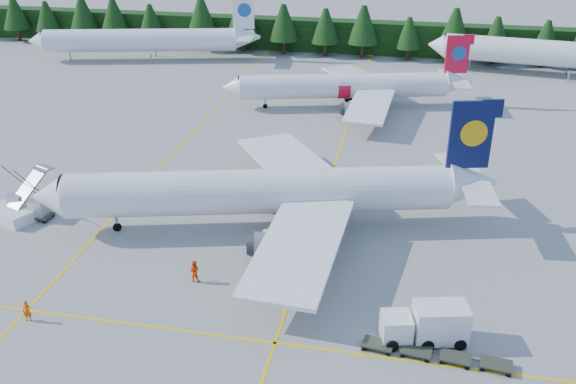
% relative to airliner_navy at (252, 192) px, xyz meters
% --- Properties ---
extents(ground, '(320.00, 320.00, 0.00)m').
position_rel_airliner_navy_xyz_m(ground, '(-0.19, -10.53, -3.74)').
color(ground, gray).
rests_on(ground, ground).
extents(taxi_stripe_a, '(0.25, 120.00, 0.01)m').
position_rel_airliner_navy_xyz_m(taxi_stripe_a, '(-14.19, 9.47, -3.74)').
color(taxi_stripe_a, yellow).
rests_on(taxi_stripe_a, ground).
extents(taxi_stripe_b, '(0.25, 120.00, 0.01)m').
position_rel_airliner_navy_xyz_m(taxi_stripe_b, '(5.81, 9.47, -3.74)').
color(taxi_stripe_b, yellow).
rests_on(taxi_stripe_b, ground).
extents(taxi_stripe_cross, '(80.00, 0.25, 0.01)m').
position_rel_airliner_navy_xyz_m(taxi_stripe_cross, '(-0.19, -16.53, -3.74)').
color(taxi_stripe_cross, yellow).
rests_on(taxi_stripe_cross, ground).
extents(treeline_hedge, '(220.00, 4.00, 6.00)m').
position_rel_airliner_navy_xyz_m(treeline_hedge, '(-0.19, 71.47, -0.74)').
color(treeline_hedge, black).
rests_on(treeline_hedge, ground).
extents(airliner_navy, '(42.02, 34.14, 12.45)m').
position_rel_airliner_navy_xyz_m(airliner_navy, '(0.00, 0.00, 0.00)').
color(airliner_navy, silver).
rests_on(airliner_navy, ground).
extents(airliner_red, '(35.05, 28.48, 10.39)m').
position_rel_airliner_navy_xyz_m(airliner_red, '(3.54, 37.86, -0.62)').
color(airliner_red, silver).
rests_on(airliner_red, ground).
extents(airliner_far_left, '(40.69, 12.73, 12.02)m').
position_rel_airliner_navy_xyz_m(airliner_far_left, '(-36.86, 57.37, 0.02)').
color(airliner_far_left, silver).
rests_on(airliner_far_left, ground).
extents(airliner_far_right, '(43.55, 9.33, 12.69)m').
position_rel_airliner_navy_xyz_m(airliner_far_right, '(36.31, 61.29, 0.23)').
color(airliner_far_right, silver).
rests_on(airliner_far_right, ground).
extents(airstairs, '(5.58, 7.12, 4.20)m').
position_rel_airliner_navy_xyz_m(airstairs, '(-23.71, -3.01, -2.83)').
color(airstairs, silver).
rests_on(airstairs, ground).
extents(service_truck, '(6.54, 3.61, 2.99)m').
position_rel_airliner_navy_xyz_m(service_truck, '(16.43, -14.08, -2.27)').
color(service_truck, white).
rests_on(service_truck, ground).
extents(dolly_train, '(10.51, 2.18, 0.13)m').
position_rel_airliner_navy_xyz_m(dolly_train, '(17.32, -15.89, -3.34)').
color(dolly_train, '#353929').
rests_on(dolly_train, ground).
extents(uld_pair, '(5.23, 2.72, 1.74)m').
position_rel_airliner_navy_xyz_m(uld_pair, '(-22.53, -2.17, -2.57)').
color(uld_pair, '#353929').
rests_on(uld_pair, ground).
extents(crew_a, '(0.73, 0.56, 1.79)m').
position_rel_airliner_navy_xyz_m(crew_a, '(-13.29, -17.66, -2.85)').
color(crew_a, '#E95104').
rests_on(crew_a, ground).
extents(crew_b, '(0.96, 0.75, 1.96)m').
position_rel_airliner_navy_xyz_m(crew_b, '(-2.53, -9.98, -2.76)').
color(crew_b, '#F84605').
rests_on(crew_b, ground).
extents(crew_c, '(0.56, 0.75, 1.66)m').
position_rel_airliner_navy_xyz_m(crew_c, '(6.66, -3.70, -2.92)').
color(crew_c, '#ED4705').
rests_on(crew_c, ground).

